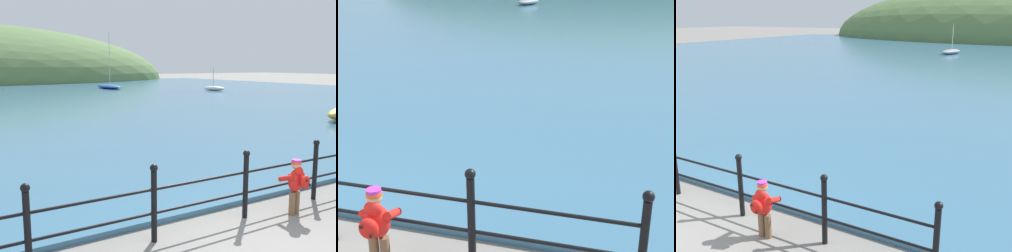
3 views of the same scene
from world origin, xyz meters
TOP-DOWN VIEW (x-y plane):
  - water at (0.00, 32.00)m, footprint 80.00×60.00m
  - iron_railing at (-0.39, 1.50)m, footprint 9.24×0.12m
  - child_in_coat at (1.39, 1.13)m, footprint 0.41×0.55m
  - boat_nearest_quay at (-4.83, 34.21)m, footprint 1.71×3.02m

SIDE VIEW (x-z plane):
  - water at x=0.00m, z-range 0.00..0.10m
  - boat_nearest_quay at x=-4.83m, z-range -1.03..1.70m
  - child_in_coat at x=1.39m, z-range 0.10..1.11m
  - iron_railing at x=-0.39m, z-range 0.04..1.25m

